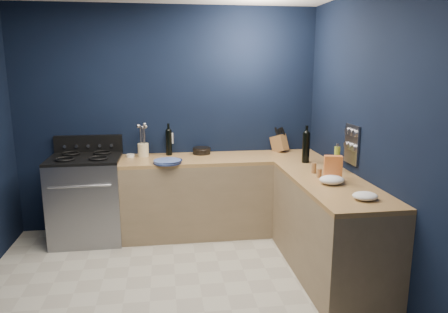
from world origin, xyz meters
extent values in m
cube|color=#B0AB9A|center=(0.00, 0.00, -0.01)|extent=(3.50, 3.50, 0.02)
cube|color=black|center=(0.00, 1.76, 1.30)|extent=(3.50, 0.02, 2.60)
cube|color=black|center=(1.76, 0.00, 1.30)|extent=(0.02, 3.50, 2.60)
cube|color=black|center=(0.00, -1.76, 1.30)|extent=(3.50, 0.02, 2.60)
cube|color=#836D50|center=(0.60, 1.44, 0.43)|extent=(2.30, 0.63, 0.86)
cube|color=brown|center=(0.60, 1.44, 0.88)|extent=(2.30, 0.63, 0.04)
cube|color=#836D50|center=(1.44, 0.29, 0.43)|extent=(0.63, 1.67, 0.86)
cube|color=brown|center=(1.44, 0.29, 0.88)|extent=(0.63, 1.67, 0.04)
cube|color=gray|center=(-0.93, 1.42, 0.46)|extent=(0.76, 0.66, 0.92)
cube|color=black|center=(-0.93, 1.10, 0.45)|extent=(0.59, 0.02, 0.42)
cube|color=black|center=(-0.93, 1.42, 0.94)|extent=(0.76, 0.66, 0.03)
cube|color=black|center=(-0.93, 1.72, 1.04)|extent=(0.76, 0.06, 0.20)
cube|color=gray|center=(1.74, 0.55, 1.18)|extent=(0.02, 0.28, 0.38)
cube|color=white|center=(0.00, 1.74, 1.08)|extent=(0.09, 0.02, 0.13)
cylinder|color=#3C558C|center=(-0.03, 1.20, 0.92)|extent=(0.33, 0.33, 0.04)
cylinder|color=white|center=(-0.45, 1.58, 0.92)|extent=(0.10, 0.10, 0.03)
cylinder|color=beige|center=(-0.30, 1.59, 0.98)|extent=(0.16, 0.16, 0.15)
cylinder|color=black|center=(-0.01, 1.63, 1.05)|extent=(0.08, 0.08, 0.29)
cylinder|color=black|center=(0.37, 1.63, 0.94)|extent=(0.24, 0.24, 0.08)
cube|color=brown|center=(1.32, 1.65, 1.00)|extent=(0.22, 0.25, 0.24)
cylinder|color=black|center=(1.44, 1.03, 1.06)|extent=(0.10, 0.10, 0.32)
cylinder|color=#91A831|center=(1.63, 0.64, 1.02)|extent=(0.07, 0.07, 0.24)
cylinder|color=olive|center=(1.37, 0.58, 0.95)|extent=(0.06, 0.06, 0.10)
cylinder|color=olive|center=(1.37, 0.41, 0.94)|extent=(0.05, 0.05, 0.08)
cube|color=red|center=(1.44, 0.28, 1.02)|extent=(0.17, 0.11, 0.23)
ellipsoid|color=white|center=(1.40, 0.18, 0.94)|extent=(0.26, 0.23, 0.08)
ellipsoid|color=white|center=(1.48, -0.27, 0.93)|extent=(0.23, 0.22, 0.06)
camera|label=1|loc=(-0.05, -3.23, 1.93)|focal=33.75mm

